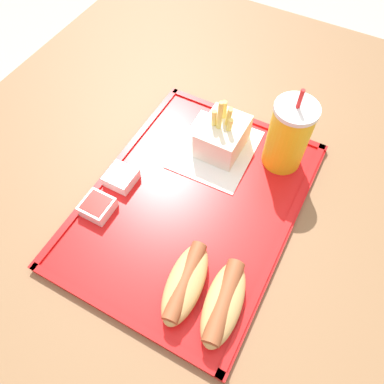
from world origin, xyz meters
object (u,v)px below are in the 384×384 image
at_px(fries_carton, 222,136).
at_px(sauce_cup_mayo, 121,177).
at_px(sauce_cup_ketchup, 97,206).
at_px(hot_dog_far, 224,303).
at_px(hot_dog_near, 185,283).
at_px(soda_cup, 288,136).

height_order(fries_carton, sauce_cup_mayo, fries_carton).
xyz_separation_m(fries_carton, sauce_cup_ketchup, (0.22, -0.12, -0.02)).
height_order(hot_dog_far, fries_carton, fries_carton).
relative_size(hot_dog_near, sauce_cup_mayo, 2.81).
bearing_deg(hot_dog_far, soda_cup, -175.61).
distance_m(hot_dog_near, fries_carton, 0.28).
relative_size(soda_cup, hot_dog_far, 1.22).
distance_m(sauce_cup_mayo, sauce_cup_ketchup, 0.07).
bearing_deg(sauce_cup_mayo, hot_dog_near, 58.95).
xyz_separation_m(fries_carton, sauce_cup_mayo, (0.15, -0.12, -0.02)).
xyz_separation_m(hot_dog_near, sauce_cup_mayo, (-0.12, -0.19, -0.01)).
bearing_deg(hot_dog_near, hot_dog_far, 90.00).
relative_size(soda_cup, fries_carton, 1.47).
distance_m(soda_cup, sauce_cup_ketchup, 0.35).
distance_m(hot_dog_far, sauce_cup_ketchup, 0.26).
relative_size(hot_dog_far, fries_carton, 1.20).
height_order(soda_cup, hot_dog_near, soda_cup).
height_order(hot_dog_far, sauce_cup_mayo, hot_dog_far).
bearing_deg(fries_carton, hot_dog_near, 14.64).
bearing_deg(fries_carton, soda_cup, 103.06).
relative_size(fries_carton, sauce_cup_mayo, 2.34).
bearing_deg(fries_carton, sauce_cup_mayo, -38.70).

